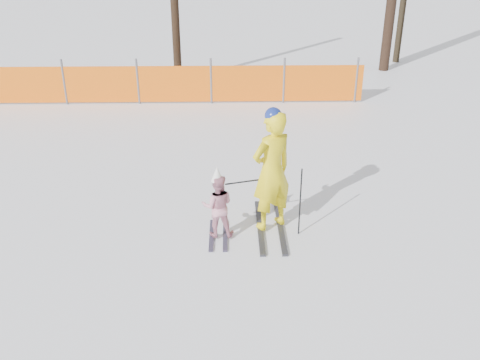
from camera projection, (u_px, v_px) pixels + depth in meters
The scene contains 5 objects.
ground at pixel (241, 252), 8.23m from camera, with size 120.00×120.00×0.00m, color white.
adult at pixel (272, 171), 8.43m from camera, with size 0.87×1.71×2.09m.
child at pixel (218, 205), 8.41m from camera, with size 0.51×0.94×1.24m.
ski_poles at pixel (281, 195), 8.43m from camera, with size 1.20×0.20×1.17m.
safety_fence at pixel (68, 84), 14.57m from camera, with size 16.21×0.06×1.25m.
Camera 1 is at (-0.16, -6.90, 4.63)m, focal length 40.00 mm.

